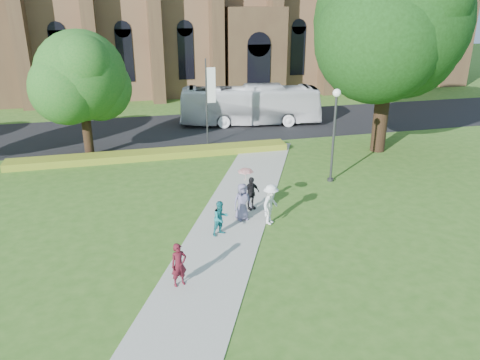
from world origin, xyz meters
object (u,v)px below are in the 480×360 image
object	(u,v)px
large_tree	(391,22)
pedestrian_0	(179,265)
streetlamp	(335,125)
tour_coach	(250,105)

from	to	relation	value
large_tree	pedestrian_0	size ratio (longest dim) A/B	8.02
pedestrian_0	large_tree	bearing A→B (deg)	22.95
streetlamp	large_tree	xyz separation A→B (m)	(5.50, 4.50, 5.07)
large_tree	tour_coach	xyz separation A→B (m)	(-6.53, 9.13, -6.75)
tour_coach	pedestrian_0	size ratio (longest dim) A/B	6.96
tour_coach	pedestrian_0	world-z (taller)	tour_coach
tour_coach	pedestrian_0	distance (m)	23.63
tour_coach	large_tree	bearing A→B (deg)	-134.94
streetlamp	pedestrian_0	xyz separation A→B (m)	(-9.68, -8.34, -2.43)
streetlamp	pedestrian_0	distance (m)	13.01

